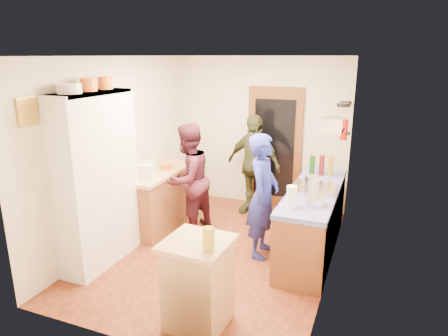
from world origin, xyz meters
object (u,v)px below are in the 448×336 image
Objects in this scene: right_counter_base at (313,222)px; person_back at (254,165)px; person_hob at (265,197)px; person_left at (192,179)px; hutch_body at (97,181)px; island_base at (198,285)px.

person_back is at bearing 139.12° from right_counter_base.
person_back is (-0.60, 1.41, 0.02)m from person_hob.
person_left is at bearing -177.99° from right_counter_base.
hutch_body is 1.00× the size of right_counter_base.
hutch_body reaches higher than person_left.
person_left is 0.99× the size of person_back.
person_back reaches higher than person_hob.
person_hob is (-0.58, -0.38, 0.41)m from right_counter_base.
hutch_body is 1.98m from island_base.
right_counter_base is at bearing -57.88° from person_hob.
hutch_body reaches higher than right_counter_base.
hutch_body is 1.31× the size of person_left.
person_back is (1.32, 2.32, -0.25)m from hutch_body.
hutch_body is at bearing -15.44° from person_left.
person_left is (0.70, 1.24, -0.26)m from hutch_body.
person_back is at bearing 21.72° from person_hob.
person_hob is 1.26m from person_left.
person_hob is 0.99× the size of person_left.
hutch_body reaches higher than person_hob.
right_counter_base is at bearing 106.09° from person_left.
right_counter_base is (2.50, 1.30, -0.68)m from hutch_body.
person_back reaches higher than island_base.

